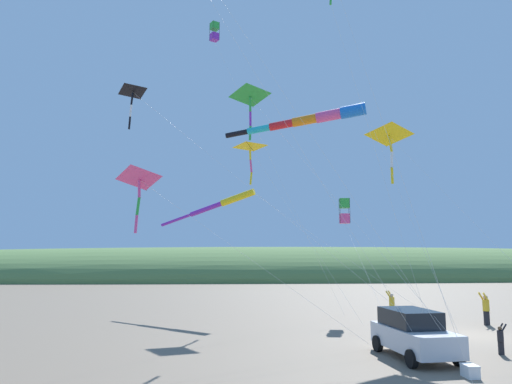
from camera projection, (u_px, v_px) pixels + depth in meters
ground_plane at (475, 335)px, 23.54m from camera, size 600.00×600.00×0.00m
dune_ridge_grassy at (301, 278)px, 77.94m from camera, size 28.00×240.00×10.48m
parked_car at (413, 333)px, 18.57m from camera, size 4.46×2.42×1.85m
cooler_box at (470, 371)px, 15.52m from camera, size 0.62×0.42×0.42m
person_child_green_jacket at (392, 303)px, 29.72m from camera, size 0.62×0.61×1.74m
person_child_grey_jacket at (486, 307)px, 26.97m from camera, size 0.55×0.64×1.88m
person_bystander_far at (501, 338)px, 19.06m from camera, size 0.30×0.38×1.25m
kite_box_white_trailing at (344, 211)px, 31.60m from camera, size 10.35×0.76×7.84m
kite_delta_magenta_far_left at (250, 147)px, 32.07m from camera, size 5.08×7.49×11.78m
kite_delta_green_low_center at (389, 136)px, 26.43m from camera, size 9.68×5.83×11.37m
kite_delta_small_distant at (140, 179)px, 19.64m from camera, size 1.65×11.14×7.74m
kite_box_black_fish_shape at (215, 32)px, 33.64m from camera, size 1.00×9.27×20.74m
kite_delta_red_high_left at (134, 92)px, 23.53m from camera, size 3.45×15.21×12.58m
kite_windsock_long_streamer_right at (312, 119)px, 23.98m from camera, size 7.92×9.08×11.61m
kite_windsock_striped_overhead at (221, 204)px, 33.58m from camera, size 9.08×17.38×8.67m
kite_delta_teal_far_right at (250, 97)px, 27.44m from camera, size 10.89×8.66×13.88m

